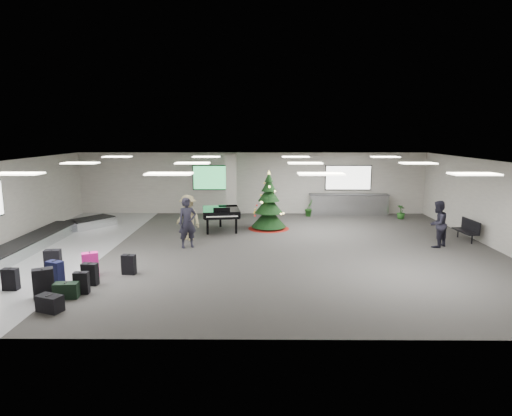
{
  "coord_description": "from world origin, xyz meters",
  "views": [
    {
      "loc": [
        0.37,
        -15.2,
        4.2
      ],
      "look_at": [
        0.25,
        1.0,
        1.35
      ],
      "focal_mm": 30.0,
      "sensor_mm": 36.0,
      "label": 1
    }
  ],
  "objects_px": {
    "christmas_tree": "(269,209)",
    "traveler_a": "(187,223)",
    "baggage_carousel": "(35,243)",
    "potted_plant_right": "(401,212)",
    "bench": "(468,229)",
    "traveler_b": "(188,218)",
    "grand_piano": "(221,212)",
    "pink_suitcase": "(90,264)",
    "service_counter": "(348,204)",
    "potted_plant_left": "(309,208)",
    "traveler_bench": "(437,224)"
  },
  "relations": [
    {
      "from": "christmas_tree",
      "to": "traveler_a",
      "type": "height_order",
      "value": "christmas_tree"
    },
    {
      "from": "baggage_carousel",
      "to": "potted_plant_right",
      "type": "height_order",
      "value": "potted_plant_right"
    },
    {
      "from": "baggage_carousel",
      "to": "traveler_a",
      "type": "relative_size",
      "value": 5.2
    },
    {
      "from": "christmas_tree",
      "to": "bench",
      "type": "relative_size",
      "value": 1.93
    },
    {
      "from": "traveler_a",
      "to": "traveler_b",
      "type": "bearing_deg",
      "value": 72.59
    },
    {
      "from": "grand_piano",
      "to": "baggage_carousel",
      "type": "bearing_deg",
      "value": -162.99
    },
    {
      "from": "pink_suitcase",
      "to": "potted_plant_right",
      "type": "height_order",
      "value": "pink_suitcase"
    },
    {
      "from": "service_counter",
      "to": "potted_plant_right",
      "type": "distance_m",
      "value": 2.62
    },
    {
      "from": "traveler_a",
      "to": "pink_suitcase",
      "type": "bearing_deg",
      "value": -151.37
    },
    {
      "from": "grand_piano",
      "to": "bench",
      "type": "relative_size",
      "value": 1.6
    },
    {
      "from": "traveler_b",
      "to": "potted_plant_left",
      "type": "bearing_deg",
      "value": 76.99
    },
    {
      "from": "service_counter",
      "to": "potted_plant_left",
      "type": "distance_m",
      "value": 2.14
    },
    {
      "from": "grand_piano",
      "to": "traveler_bench",
      "type": "bearing_deg",
      "value": -25.46
    },
    {
      "from": "service_counter",
      "to": "christmas_tree",
      "type": "relative_size",
      "value": 1.56
    },
    {
      "from": "christmas_tree",
      "to": "bench",
      "type": "bearing_deg",
      "value": -15.01
    },
    {
      "from": "bench",
      "to": "traveler_bench",
      "type": "bearing_deg",
      "value": -151.79
    },
    {
      "from": "christmas_tree",
      "to": "bench",
      "type": "height_order",
      "value": "christmas_tree"
    },
    {
      "from": "grand_piano",
      "to": "bench",
      "type": "xyz_separation_m",
      "value": [
        9.87,
        -1.67,
        -0.33
      ]
    },
    {
      "from": "traveler_a",
      "to": "traveler_bench",
      "type": "height_order",
      "value": "traveler_a"
    },
    {
      "from": "baggage_carousel",
      "to": "christmas_tree",
      "type": "height_order",
      "value": "christmas_tree"
    },
    {
      "from": "service_counter",
      "to": "potted_plant_right",
      "type": "bearing_deg",
      "value": -24.05
    },
    {
      "from": "traveler_bench",
      "to": "potted_plant_left",
      "type": "height_order",
      "value": "traveler_bench"
    },
    {
      "from": "baggage_carousel",
      "to": "traveler_b",
      "type": "relative_size",
      "value": 5.39
    },
    {
      "from": "pink_suitcase",
      "to": "potted_plant_right",
      "type": "distance_m",
      "value": 14.81
    },
    {
      "from": "bench",
      "to": "grand_piano",
      "type": "bearing_deg",
      "value": 167.84
    },
    {
      "from": "christmas_tree",
      "to": "grand_piano",
      "type": "height_order",
      "value": "christmas_tree"
    },
    {
      "from": "potted_plant_right",
      "to": "service_counter",
      "type": "bearing_deg",
      "value": 155.95
    },
    {
      "from": "traveler_a",
      "to": "traveler_b",
      "type": "relative_size",
      "value": 1.04
    },
    {
      "from": "potted_plant_left",
      "to": "bench",
      "type": "bearing_deg",
      "value": -41.11
    },
    {
      "from": "christmas_tree",
      "to": "potted_plant_right",
      "type": "bearing_deg",
      "value": 18.6
    },
    {
      "from": "service_counter",
      "to": "christmas_tree",
      "type": "xyz_separation_m",
      "value": [
        -4.2,
        -3.28,
        0.34
      ]
    },
    {
      "from": "pink_suitcase",
      "to": "grand_piano",
      "type": "xyz_separation_m",
      "value": [
        3.35,
        6.03,
        0.45
      ]
    },
    {
      "from": "baggage_carousel",
      "to": "traveler_a",
      "type": "bearing_deg",
      "value": 2.78
    },
    {
      "from": "bench",
      "to": "baggage_carousel",
      "type": "bearing_deg",
      "value": -177.8
    },
    {
      "from": "christmas_tree",
      "to": "potted_plant_left",
      "type": "relative_size",
      "value": 3.14
    },
    {
      "from": "baggage_carousel",
      "to": "traveler_a",
      "type": "distance_m",
      "value": 5.62
    },
    {
      "from": "traveler_b",
      "to": "baggage_carousel",
      "type": "bearing_deg",
      "value": -131.22
    },
    {
      "from": "christmas_tree",
      "to": "traveler_a",
      "type": "xyz_separation_m",
      "value": [
        -3.07,
        -3.18,
        0.04
      ]
    },
    {
      "from": "pink_suitcase",
      "to": "potted_plant_left",
      "type": "distance_m",
      "value": 11.98
    },
    {
      "from": "potted_plant_right",
      "to": "pink_suitcase",
      "type": "bearing_deg",
      "value": -144.2
    },
    {
      "from": "baggage_carousel",
      "to": "potted_plant_left",
      "type": "height_order",
      "value": "potted_plant_left"
    },
    {
      "from": "potted_plant_right",
      "to": "grand_piano",
      "type": "bearing_deg",
      "value": -163.09
    },
    {
      "from": "baggage_carousel",
      "to": "pink_suitcase",
      "type": "bearing_deg",
      "value": -42.99
    },
    {
      "from": "baggage_carousel",
      "to": "bench",
      "type": "distance_m",
      "value": 16.49
    },
    {
      "from": "baggage_carousel",
      "to": "service_counter",
      "type": "distance_m",
      "value": 14.5
    },
    {
      "from": "christmas_tree",
      "to": "traveler_b",
      "type": "xyz_separation_m",
      "value": [
        -3.23,
        -2.06,
        0.01
      ]
    },
    {
      "from": "christmas_tree",
      "to": "traveler_bench",
      "type": "height_order",
      "value": "christmas_tree"
    },
    {
      "from": "traveler_b",
      "to": "pink_suitcase",
      "type": "bearing_deg",
      "value": -82.26
    },
    {
      "from": "grand_piano",
      "to": "potted_plant_left",
      "type": "bearing_deg",
      "value": 30.31
    },
    {
      "from": "potted_plant_left",
      "to": "potted_plant_right",
      "type": "height_order",
      "value": "potted_plant_left"
    }
  ]
}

